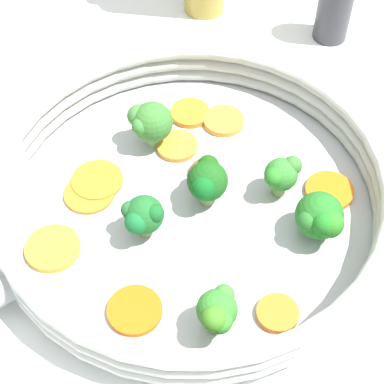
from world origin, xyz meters
name	(u,v)px	position (x,y,z in m)	size (l,w,h in m)	color
ground_plane	(192,210)	(0.00, 0.00, 0.00)	(4.00, 4.00, 0.00)	white
skillet	(192,206)	(0.00, 0.00, 0.01)	(0.33, 0.33, 0.01)	#B2B5B7
skillet_rim_wall	(192,188)	(0.00, 0.00, 0.03)	(0.34, 0.34, 0.04)	#B5BAB1
skillet_rivet_left	(13,255)	(0.14, -0.08, 0.02)	(0.01, 0.01, 0.01)	#B2B7B6
skillet_rivet_right	(45,311)	(0.16, -0.02, 0.02)	(0.01, 0.01, 0.01)	#AEB5B9
carrot_slice_0	(89,194)	(0.05, -0.08, 0.01)	(0.05, 0.05, 0.00)	orange
carrot_slice_1	(177,146)	(-0.04, -0.05, 0.01)	(0.04, 0.04, 0.01)	orange
carrot_slice_2	(135,310)	(0.11, 0.04, 0.01)	(0.04, 0.04, 0.01)	#DE5F10
carrot_slice_3	(97,180)	(0.04, -0.08, 0.01)	(0.05, 0.05, 0.00)	orange
carrot_slice_4	(190,113)	(-0.08, -0.07, 0.01)	(0.04, 0.04, 0.01)	orange
carrot_slice_5	(224,121)	(-0.10, -0.04, 0.01)	(0.04, 0.04, 0.01)	orange
carrot_slice_6	(277,313)	(0.04, 0.12, 0.01)	(0.03, 0.03, 0.01)	orange
carrot_slice_7	(329,191)	(-0.09, 0.09, 0.01)	(0.04, 0.04, 0.01)	orange
carrot_slice_8	(53,248)	(0.11, -0.06, 0.01)	(0.05, 0.05, 0.01)	orange
broccoli_floret_0	(150,122)	(-0.03, -0.08, 0.04)	(0.04, 0.04, 0.05)	#81AD6E
broccoli_floret_1	(143,216)	(0.05, -0.01, 0.04)	(0.04, 0.04, 0.04)	olive
broccoli_floret_2	(207,181)	(-0.01, 0.01, 0.04)	(0.04, 0.04, 0.04)	#779451
broccoli_floret_3	(217,312)	(0.08, 0.09, 0.04)	(0.04, 0.03, 0.04)	#5D894B
broccoli_floret_4	(282,174)	(-0.06, 0.05, 0.04)	(0.04, 0.03, 0.04)	olive
broccoli_floret_5	(320,218)	(-0.04, 0.10, 0.04)	(0.04, 0.05, 0.04)	#698C49
mushroom_piece_0	(202,171)	(-0.03, -0.01, 0.02)	(0.03, 0.02, 0.01)	brown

